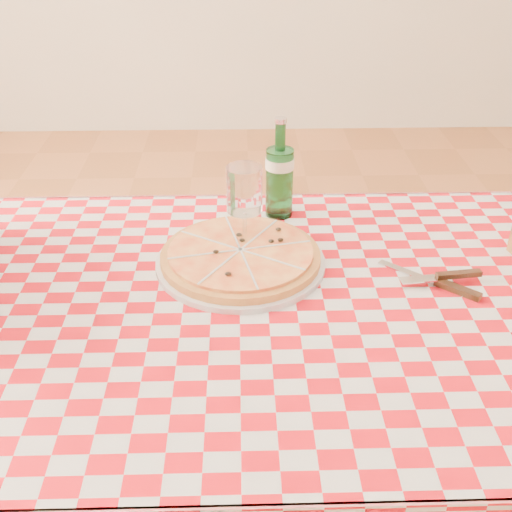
% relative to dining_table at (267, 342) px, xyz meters
% --- Properties ---
extents(dining_table, '(1.20, 0.80, 0.75)m').
position_rel_dining_table_xyz_m(dining_table, '(0.00, 0.00, 0.00)').
color(dining_table, brown).
rests_on(dining_table, ground).
extents(tablecloth, '(1.30, 0.90, 0.01)m').
position_rel_dining_table_xyz_m(tablecloth, '(0.00, 0.00, 0.09)').
color(tablecloth, '#B40B14').
rests_on(tablecloth, dining_table).
extents(pizza_plate, '(0.41, 0.41, 0.04)m').
position_rel_dining_table_xyz_m(pizza_plate, '(-0.05, 0.13, 0.12)').
color(pizza_plate, '#C18C40').
rests_on(pizza_plate, tablecloth).
extents(water_bottle, '(0.07, 0.07, 0.23)m').
position_rel_dining_table_xyz_m(water_bottle, '(0.04, 0.35, 0.21)').
color(water_bottle, '#19662A').
rests_on(water_bottle, tablecloth).
extents(wine_glass, '(0.08, 0.08, 0.19)m').
position_rel_dining_table_xyz_m(wine_glass, '(-0.04, 0.19, 0.19)').
color(wine_glass, white).
rests_on(wine_glass, tablecloth).
extents(cutlery, '(0.26, 0.24, 0.02)m').
position_rel_dining_table_xyz_m(cutlery, '(0.33, 0.05, 0.11)').
color(cutlery, silver).
rests_on(cutlery, tablecloth).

